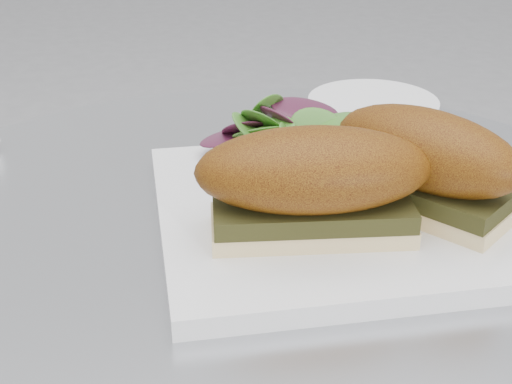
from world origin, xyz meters
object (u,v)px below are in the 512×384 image
(sandwich_right, at_px, (425,161))
(saucer, at_px, (373,105))
(sandwich_left, at_px, (313,181))
(plate, at_px, (325,212))

(sandwich_right, bearing_deg, saucer, 130.40)
(sandwich_left, bearing_deg, sandwich_right, 17.71)
(sandwich_left, relative_size, saucer, 1.23)
(plate, xyz_separation_m, sandwich_left, (-0.03, -0.04, 0.05))
(sandwich_right, height_order, saucer, sandwich_right)
(plate, height_order, sandwich_right, sandwich_right)
(sandwich_left, height_order, saucer, sandwich_left)
(sandwich_right, bearing_deg, sandwich_left, -116.89)
(plate, distance_m, sandwich_right, 0.09)
(sandwich_right, bearing_deg, plate, -148.49)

